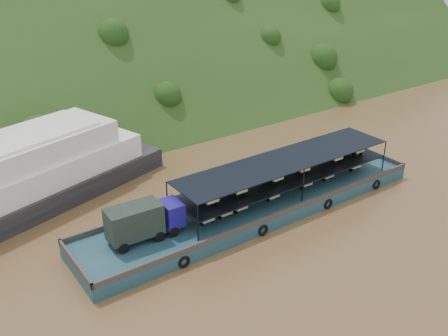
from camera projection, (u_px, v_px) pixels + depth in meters
ground at (258, 203)px, 48.72m from camera, size 160.00×160.00×0.00m
hillside at (109, 108)px, 75.30m from camera, size 140.00×39.60×39.60m
cargo_barge at (250, 204)px, 46.34m from camera, size 35.00×7.18×4.54m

